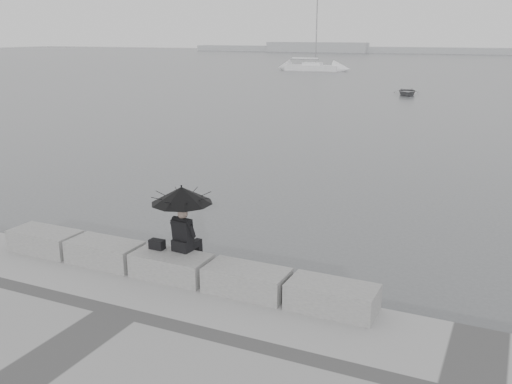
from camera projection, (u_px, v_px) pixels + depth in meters
The scene contains 11 objects.
ground at pixel (185, 291), 12.17m from camera, with size 360.00×360.00×0.00m, color #4B4D50.
stone_block_far_left at pixel (45, 241), 12.96m from camera, with size 1.60×0.80×0.50m, color slate.
stone_block_left at pixel (105, 253), 12.27m from camera, with size 1.60×0.80×0.50m, color slate.
stone_block_centre at pixel (172, 266), 11.58m from camera, with size 1.60×0.80×0.50m, color slate.
stone_block_right at pixel (247, 281), 10.88m from camera, with size 1.60×0.80×0.50m, color slate.
stone_block_far_right at pixel (332, 297), 10.19m from camera, with size 1.60×0.80×0.50m, color slate.
seated_person at pixel (182, 203), 11.46m from camera, with size 1.26×1.26×1.39m.
bag at pixel (157, 244), 11.78m from camera, with size 0.31×0.18×0.20m, color black.
distant_landmass at pixel (470, 51), 150.08m from camera, with size 180.00×8.00×2.80m.
sailboat_left at pixel (312, 67), 83.67m from camera, with size 8.00×2.75×12.90m.
dinghy at pixel (407, 92), 50.55m from camera, with size 3.35×1.42×0.57m, color gray.
Camera 1 is at (6.11, -9.46, 5.31)m, focal length 40.00 mm.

